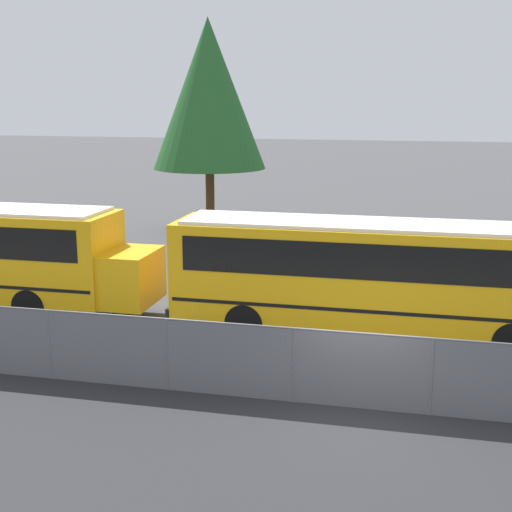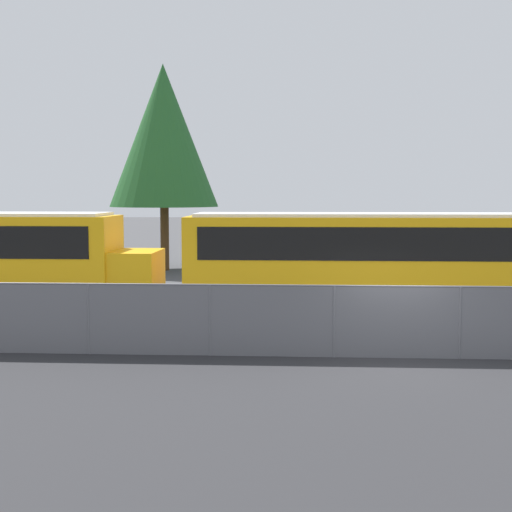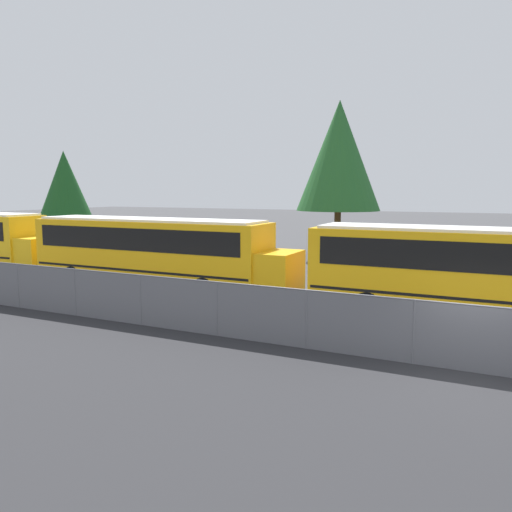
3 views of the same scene
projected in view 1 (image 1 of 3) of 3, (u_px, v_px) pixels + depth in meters
The scene contains 4 objects.
ground_plane at pixel (360, 408), 15.89m from camera, with size 200.00×200.00×0.00m, color #424244.
fence at pixel (361, 370), 15.69m from camera, with size 81.66×0.07×1.78m.
school_bus_2 at pixel (388, 271), 20.00m from camera, with size 13.15×2.47×3.38m.
tree_0 at pixel (209, 94), 34.75m from camera, with size 5.57×5.57×10.54m.
Camera 1 is at (1.08, -14.90, 6.80)m, focal length 50.00 mm.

